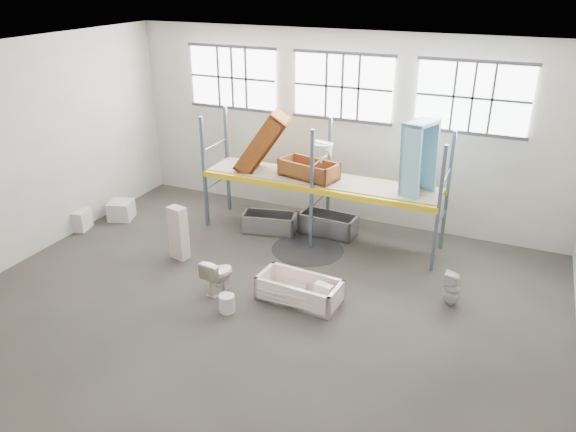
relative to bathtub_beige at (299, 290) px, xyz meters
The scene contains 33 objects.
floor 0.92m from the bathtub_beige, 143.95° to the right, with size 12.00×10.00×0.10m, color #4B473F.
ceiling 4.87m from the bathtub_beige, 143.95° to the right, with size 12.00×10.00×0.10m, color silver.
wall_back 5.12m from the bathtub_beige, 98.74° to the left, with size 12.00×0.10×5.00m, color #ADACA0.
wall_front 6.04m from the bathtub_beige, 97.16° to the right, with size 12.00×0.10×5.00m, color beige.
wall_left 7.13m from the bathtub_beige, behind, with size 0.10×10.00×5.00m, color #A9A89C.
window_left 6.79m from the bathtub_beige, 131.33° to the left, with size 2.60×0.04×1.60m, color white.
window_mid 5.60m from the bathtub_beige, 98.95° to the left, with size 2.60×0.04×1.60m, color white.
window_right 6.09m from the bathtub_beige, 60.55° to the left, with size 2.60×0.04×1.60m, color white.
rack_upright_la 4.58m from the bathtub_beige, 147.11° to the left, with size 0.08×0.08×3.00m, color slate.
rack_upright_lb 5.30m from the bathtub_beige, 135.84° to the left, with size 0.08×0.08×3.00m, color slate.
rack_upright_ma 2.79m from the bathtub_beige, 106.27° to the left, with size 0.08×0.08×3.00m, color slate.
rack_upright_mb 3.87m from the bathtub_beige, 101.00° to the left, with size 0.08×0.08×3.00m, color slate.
rack_upright_ra 3.55m from the bathtub_beige, 46.10° to the left, with size 0.08×0.08×3.00m, color slate.
rack_upright_rb 4.44m from the bathtub_beige, 57.35° to the left, with size 0.08×0.08×3.00m, color slate.
rack_beam_front 2.79m from the bathtub_beige, 106.27° to the left, with size 6.00×0.10×0.14m, color yellow.
rack_beam_back 3.87m from the bathtub_beige, 101.00° to the left, with size 6.00×0.10×0.14m, color yellow.
shelf_deck 3.35m from the bathtub_beige, 103.14° to the left, with size 5.90×1.10×0.03m, color gray.
wet_patch 2.31m from the bathtub_beige, 107.67° to the left, with size 1.80×1.80×0.00m, color black.
bathtub_beige is the anchor object (origin of this frame).
cistern_spare 0.52m from the bathtub_beige, ahead, with size 0.39×0.18×0.37m, color beige.
sink_in_tub 0.24m from the bathtub_beige, 136.83° to the left, with size 0.48×0.48×0.17m, color beige.
toilet_beige 1.77m from the bathtub_beige, 168.46° to the right, with size 0.44×0.78×0.79m, color beige.
cistern_tall 3.42m from the bathtub_beige, behind, with size 0.42×0.27×1.31m, color beige.
toilet_white 3.13m from the bathtub_beige, 20.89° to the left, with size 0.34×0.35×0.75m, color silver.
steel_tub_left 3.39m from the bathtub_beige, 126.24° to the left, with size 1.38×0.65×0.51m, color #9B9CA2, non-canonical shape.
steel_tub_right 3.31m from the bathtub_beige, 99.67° to the left, with size 1.46×0.68×0.53m, color #A3A4AB, non-canonical shape.
rust_tub_flat 3.48m from the bathtub_beige, 108.78° to the left, with size 1.46×0.68×0.41m, color brown, non-canonical shape.
rust_tub_tilted 4.31m from the bathtub_beige, 127.35° to the left, with size 1.75×0.82×0.49m, color #975717, non-canonical shape.
sink_on_shelf 3.47m from the bathtub_beige, 102.88° to the left, with size 0.58×0.45×0.51m, color silver.
blue_tub_upright 4.05m from the bathtub_beige, 61.14° to the left, with size 1.78×0.83×0.50m, color #76B3CB, non-canonical shape.
bucket 1.53m from the bathtub_beige, 140.20° to the right, with size 0.32×0.32×0.37m, color beige.
carton_near 6.83m from the bathtub_beige, behind, with size 0.63×0.54×0.54m, color beige.
carton_far 6.38m from the bathtub_beige, 163.49° to the left, with size 0.61×0.61×0.51m, color beige.
Camera 1 is at (4.49, -8.61, 6.37)m, focal length 34.51 mm.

